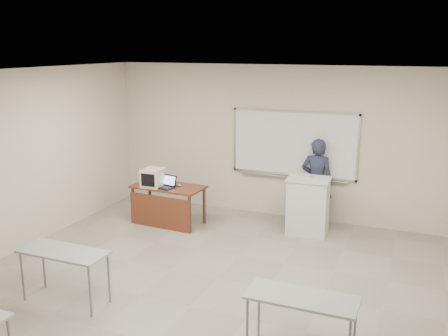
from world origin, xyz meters
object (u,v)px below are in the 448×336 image
at_px(presenter, 317,181).
at_px(laptop, 166,185).
at_px(crt_monitor, 153,178).
at_px(mouse, 179,185).
at_px(keyboard, 302,175).
at_px(instructor_desk, 166,198).
at_px(podium, 308,206).
at_px(whiteboard, 294,145).

bearing_deg(presenter, laptop, 25.22).
bearing_deg(crt_monitor, presenter, 22.50).
bearing_deg(presenter, mouse, 23.41).
xyz_separation_m(mouse, keyboard, (2.25, 0.51, 0.30)).
xyz_separation_m(instructor_desk, laptop, (0.03, -0.02, 0.27)).
distance_m(mouse, presenter, 2.64).
bearing_deg(laptop, crt_monitor, -168.07).
bearing_deg(laptop, keyboard, 28.16).
relative_size(podium, keyboard, 2.38).
relative_size(podium, mouse, 10.41).
xyz_separation_m(whiteboard, presenter, (0.50, -0.11, -0.65)).
height_order(laptop, keyboard, keyboard).
relative_size(instructor_desk, podium, 1.30).
xyz_separation_m(laptop, keyboard, (2.42, 0.69, 0.26)).
bearing_deg(presenter, keyboard, 74.16).
bearing_deg(laptop, presenter, 38.42).
bearing_deg(keyboard, presenter, 92.75).
height_order(crt_monitor, mouse, crt_monitor).
distance_m(whiteboard, laptop, 2.58).
bearing_deg(presenter, podium, 88.81).
distance_m(crt_monitor, mouse, 0.50).
bearing_deg(instructor_desk, presenter, 28.96).
height_order(podium, crt_monitor, crt_monitor).
bearing_deg(whiteboard, podium, -56.93).
relative_size(laptop, mouse, 3.04).
bearing_deg(whiteboard, crt_monitor, -149.66).
distance_m(keyboard, presenter, 0.64).
bearing_deg(laptop, podium, 25.59).
xyz_separation_m(podium, mouse, (-2.40, -0.43, 0.24)).
bearing_deg(laptop, mouse, 58.28).
relative_size(whiteboard, keyboard, 5.60).
distance_m(whiteboard, mouse, 2.36).
xyz_separation_m(whiteboard, podium, (0.50, -0.77, -0.95)).
xyz_separation_m(podium, presenter, (0.00, 0.65, 0.30)).
relative_size(laptop, presenter, 0.19).
relative_size(instructor_desk, crt_monitor, 3.26).
relative_size(whiteboard, instructor_desk, 1.82).
bearing_deg(whiteboard, keyboard, -63.03).
bearing_deg(presenter, instructor_desk, 24.68).
bearing_deg(keyboard, podium, -10.42).
xyz_separation_m(crt_monitor, keyboard, (2.70, 0.69, 0.15)).
xyz_separation_m(instructor_desk, presenter, (2.60, 1.25, 0.30)).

